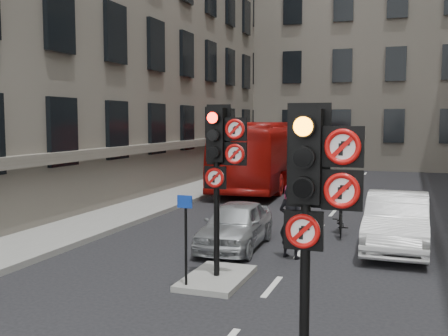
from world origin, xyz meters
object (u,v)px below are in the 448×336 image
Objects in this scene: signal_far at (220,153)px; car_pink at (313,183)px; signal_near at (313,188)px; car_silver at (236,225)px; bus_red at (266,155)px; info_sign at (186,227)px; motorcyclist at (291,221)px; motorcycle at (340,218)px; car_white at (397,221)px.

car_pink is at bearing 90.92° from signal_far.
signal_near is 0.99× the size of car_silver.
info_sign is (2.69, -16.32, -0.36)m from bus_red.
bus_red is (-2.51, 12.61, 1.02)m from car_silver.
car_silver is 1.98× the size of motorcyclist.
motorcycle is (4.95, -10.15, -1.12)m from bus_red.
signal_near reaches higher than car_silver.
motorcyclist is at bearing -21.26° from car_silver.
signal_far reaches higher than signal_near.
car_white reaches higher than car_silver.
motorcycle is at bearing 143.92° from car_white.
car_pink is 2.66× the size of motorcycle.
bus_red is (-2.93, 3.23, 0.98)m from car_pink.
signal_near is at bearing -76.46° from bus_red.
car_silver is 0.79× the size of car_pink.
signal_near is 4.59m from info_sign.
car_silver is (-3.22, 6.91, -1.97)m from signal_near.
signal_far is 0.81× the size of car_white.
signal_far is (-2.60, 4.00, 0.12)m from signal_near.
car_white is at bearing -124.80° from motorcyclist.
motorcyclist reaches higher than motorcycle.
motorcycle is 6.62m from info_sign.
bus_red reaches higher than car_white.
motorcyclist is (1.61, -0.56, 0.29)m from car_silver.
signal_far is at bearing -91.74° from car_pink.
bus_red is at bearing 101.40° from signal_far.
car_pink reaches higher than motorcycle.
car_silver is at bearing -142.74° from motorcycle.
signal_far reaches higher than info_sign.
motorcyclist is at bearing -85.84° from car_pink.
bus_red is at bearing -54.65° from motorcyclist.
bus_red reaches higher than info_sign.
bus_red is at bearing 120.38° from car_white.
car_silver is 9.39m from car_pink.
motorcycle is at bearing -66.84° from bus_red.
car_silver reaches higher than motorcycle.
car_white is at bearing 15.49° from car_silver.
signal_far reaches higher than car_white.
info_sign is (-0.24, -13.10, 0.62)m from car_pink.
info_sign reaches higher than motorcyclist.
car_silver is 2.01× the size of info_sign.
motorcycle is at bearing 43.15° from car_silver.
car_white is at bearing 54.12° from info_sign.
motorcycle is (1.82, 5.37, -2.19)m from signal_far.
motorcycle is 0.94× the size of motorcyclist.
car_silver is at bearing -162.01° from car_white.
signal_far is at bearing 63.38° from info_sign.
signal_far is at bearing -116.72° from motorcycle.
info_sign reaches higher than car_silver.
car_silver is 12.90m from bus_red.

